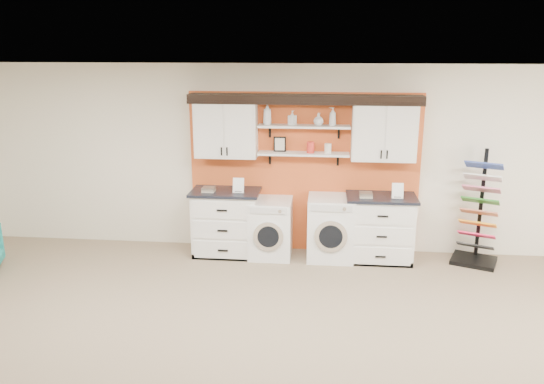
# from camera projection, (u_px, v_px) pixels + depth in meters

# --- Properties ---
(ceiling) EXTENTS (10.00, 10.00, 0.00)m
(ceiling) POSITION_uv_depth(u_px,v_px,m) (283.00, 83.00, 3.69)
(ceiling) COLOR white
(ceiling) RESTS_ON wall_back
(wall_back) EXTENTS (10.00, 0.00, 10.00)m
(wall_back) POSITION_uv_depth(u_px,v_px,m) (304.00, 160.00, 7.90)
(wall_back) COLOR silver
(wall_back) RESTS_ON floor
(accent_panel) EXTENTS (3.40, 0.07, 2.40)m
(accent_panel) POSITION_uv_depth(u_px,v_px,m) (304.00, 173.00, 7.92)
(accent_panel) COLOR #CA5222
(accent_panel) RESTS_ON wall_back
(upper_cabinet_left) EXTENTS (0.90, 0.35, 0.84)m
(upper_cabinet_left) POSITION_uv_depth(u_px,v_px,m) (226.00, 129.00, 7.69)
(upper_cabinet_left) COLOR white
(upper_cabinet_left) RESTS_ON wall_back
(upper_cabinet_right) EXTENTS (0.90, 0.35, 0.84)m
(upper_cabinet_right) POSITION_uv_depth(u_px,v_px,m) (384.00, 131.00, 7.47)
(upper_cabinet_right) COLOR white
(upper_cabinet_right) RESTS_ON wall_back
(shelf_lower) EXTENTS (1.32, 0.28, 0.03)m
(shelf_lower) POSITION_uv_depth(u_px,v_px,m) (304.00, 154.00, 7.68)
(shelf_lower) COLOR white
(shelf_lower) RESTS_ON wall_back
(shelf_upper) EXTENTS (1.32, 0.28, 0.03)m
(shelf_upper) POSITION_uv_depth(u_px,v_px,m) (304.00, 126.00, 7.57)
(shelf_upper) COLOR white
(shelf_upper) RESTS_ON wall_back
(crown_molding) EXTENTS (3.30, 0.41, 0.13)m
(crown_molding) POSITION_uv_depth(u_px,v_px,m) (304.00, 98.00, 7.47)
(crown_molding) COLOR black
(crown_molding) RESTS_ON wall_back
(picture_frame) EXTENTS (0.18, 0.02, 0.22)m
(picture_frame) POSITION_uv_depth(u_px,v_px,m) (280.00, 144.00, 7.72)
(picture_frame) COLOR black
(picture_frame) RESTS_ON shelf_lower
(canister_red) EXTENTS (0.11, 0.11, 0.16)m
(canister_red) POSITION_uv_depth(u_px,v_px,m) (311.00, 147.00, 7.64)
(canister_red) COLOR red
(canister_red) RESTS_ON shelf_lower
(canister_cream) EXTENTS (0.10, 0.10, 0.14)m
(canister_cream) POSITION_uv_depth(u_px,v_px,m) (328.00, 148.00, 7.62)
(canister_cream) COLOR silver
(canister_cream) RESTS_ON shelf_lower
(base_cabinet_left) EXTENTS (1.01, 0.66, 0.99)m
(base_cabinet_left) POSITION_uv_depth(u_px,v_px,m) (226.00, 222.00, 7.91)
(base_cabinet_left) COLOR white
(base_cabinet_left) RESTS_ON floor
(base_cabinet_right) EXTENTS (0.99, 0.66, 0.97)m
(base_cabinet_right) POSITION_uv_depth(u_px,v_px,m) (380.00, 228.00, 7.70)
(base_cabinet_right) COLOR white
(base_cabinet_right) RESTS_ON floor
(washer) EXTENTS (0.62, 0.71, 0.86)m
(washer) POSITION_uv_depth(u_px,v_px,m) (271.00, 228.00, 7.86)
(washer) COLOR white
(washer) RESTS_ON floor
(dryer) EXTENTS (0.67, 0.71, 0.93)m
(dryer) POSITION_uv_depth(u_px,v_px,m) (331.00, 228.00, 7.77)
(dryer) COLOR white
(dryer) RESTS_ON floor
(sample_rack) EXTENTS (0.75, 0.69, 1.65)m
(sample_rack) POSITION_uv_depth(u_px,v_px,m) (477.00, 228.00, 7.58)
(sample_rack) COLOR black
(sample_rack) RESTS_ON floor
(soap_bottle_a) EXTENTS (0.16, 0.16, 0.31)m
(soap_bottle_a) POSITION_uv_depth(u_px,v_px,m) (267.00, 114.00, 7.57)
(soap_bottle_a) COLOR silver
(soap_bottle_a) RESTS_ON shelf_upper
(soap_bottle_b) EXTENTS (0.13, 0.13, 0.20)m
(soap_bottle_b) POSITION_uv_depth(u_px,v_px,m) (292.00, 118.00, 7.55)
(soap_bottle_b) COLOR silver
(soap_bottle_b) RESTS_ON shelf_upper
(soap_bottle_c) EXTENTS (0.18, 0.18, 0.18)m
(soap_bottle_c) POSITION_uv_depth(u_px,v_px,m) (318.00, 119.00, 7.52)
(soap_bottle_c) COLOR silver
(soap_bottle_c) RESTS_ON shelf_upper
(soap_bottle_d) EXTENTS (0.10, 0.10, 0.26)m
(soap_bottle_d) POSITION_uv_depth(u_px,v_px,m) (333.00, 117.00, 7.49)
(soap_bottle_d) COLOR silver
(soap_bottle_d) RESTS_ON shelf_upper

